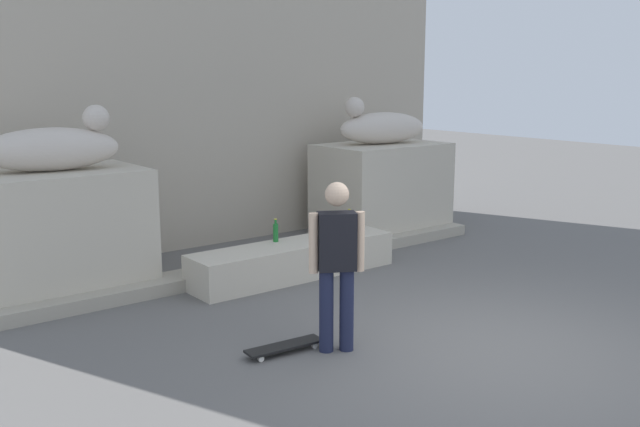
{
  "coord_description": "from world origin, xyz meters",
  "views": [
    {
      "loc": [
        -5.36,
        -4.13,
        2.67
      ],
      "look_at": [
        -0.48,
        2.1,
        1.1
      ],
      "focal_mm": 39.81,
      "sensor_mm": 36.0,
      "label": 1
    }
  ],
  "objects_px": {
    "statue_reclining_left": "(54,147)",
    "skateboard": "(285,346)",
    "statue_reclining_right": "(381,127)",
    "bottle_green": "(276,232)",
    "skater": "(337,259)",
    "bottle_brown": "(349,220)"
  },
  "relations": [
    {
      "from": "statue_reclining_left",
      "to": "skateboard",
      "type": "bearing_deg",
      "value": -63.68
    },
    {
      "from": "statue_reclining_right",
      "to": "bottle_green",
      "type": "xyz_separation_m",
      "value": [
        -2.8,
        -0.99,
        -1.21
      ]
    },
    {
      "from": "skater",
      "to": "skateboard",
      "type": "xyz_separation_m",
      "value": [
        -0.43,
        0.27,
        -0.86
      ]
    },
    {
      "from": "bottle_green",
      "to": "statue_reclining_left",
      "type": "bearing_deg",
      "value": 158.66
    },
    {
      "from": "skateboard",
      "to": "bottle_green",
      "type": "distance_m",
      "value": 2.77
    },
    {
      "from": "statue_reclining_right",
      "to": "skater",
      "type": "xyz_separation_m",
      "value": [
        -3.85,
        -3.54,
        -0.88
      ]
    },
    {
      "from": "skateboard",
      "to": "bottle_brown",
      "type": "height_order",
      "value": "bottle_brown"
    },
    {
      "from": "skateboard",
      "to": "skater",
      "type": "bearing_deg",
      "value": 153.23
    },
    {
      "from": "statue_reclining_right",
      "to": "bottle_brown",
      "type": "distance_m",
      "value": 2.15
    },
    {
      "from": "statue_reclining_right",
      "to": "statue_reclining_left",
      "type": "bearing_deg",
      "value": 9.04
    },
    {
      "from": "skateboard",
      "to": "statue_reclining_right",
      "type": "bearing_deg",
      "value": -137.73
    },
    {
      "from": "statue_reclining_right",
      "to": "skateboard",
      "type": "distance_m",
      "value": 5.66
    },
    {
      "from": "statue_reclining_left",
      "to": "statue_reclining_right",
      "type": "bearing_deg",
      "value": 8.79
    },
    {
      "from": "statue_reclining_right",
      "to": "bottle_green",
      "type": "bearing_deg",
      "value": 28.43
    },
    {
      "from": "skater",
      "to": "bottle_brown",
      "type": "distance_m",
      "value": 3.51
    },
    {
      "from": "statue_reclining_right",
      "to": "bottle_green",
      "type": "height_order",
      "value": "statue_reclining_right"
    },
    {
      "from": "bottle_brown",
      "to": "bottle_green",
      "type": "bearing_deg",
      "value": -178.48
    },
    {
      "from": "statue_reclining_right",
      "to": "skater",
      "type": "height_order",
      "value": "statue_reclining_right"
    },
    {
      "from": "statue_reclining_left",
      "to": "skater",
      "type": "xyz_separation_m",
      "value": [
        1.47,
        -3.53,
        -0.88
      ]
    },
    {
      "from": "statue_reclining_right",
      "to": "skateboard",
      "type": "xyz_separation_m",
      "value": [
        -4.28,
        -3.27,
        -1.74
      ]
    },
    {
      "from": "statue_reclining_left",
      "to": "bottle_brown",
      "type": "bearing_deg",
      "value": -5.22
    },
    {
      "from": "skateboard",
      "to": "bottle_green",
      "type": "relative_size",
      "value": 2.59
    }
  ]
}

